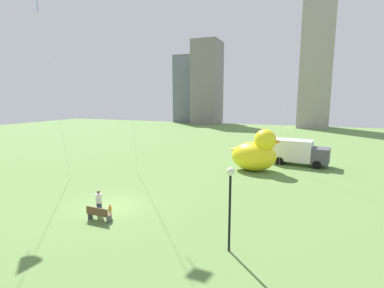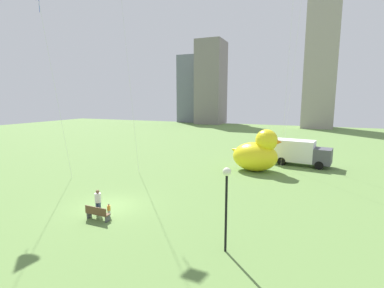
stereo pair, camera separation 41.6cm
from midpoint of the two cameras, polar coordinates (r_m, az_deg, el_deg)
name	(u,v)px [view 1 (the left image)]	position (r m, az deg, el deg)	size (l,w,h in m)	color
ground_plane	(110,207)	(21.00, -16.83, -12.13)	(140.00, 140.00, 0.00)	#638743
park_bench	(98,214)	(18.87, -19.00, -13.15)	(1.62, 0.47, 0.90)	brown
person_adult	(99,201)	(19.65, -18.87, -10.90)	(0.40, 0.40, 1.64)	#38476B
person_child	(110,210)	(19.15, -16.83, -12.70)	(0.21, 0.21, 0.87)	silver
giant_inflatable_duck	(256,153)	(30.18, 12.34, -1.79)	(5.34, 3.43, 4.43)	yellow
lamppost	(230,191)	(13.80, 6.85, -9.34)	(0.41, 0.41, 4.26)	black
box_truck	(297,152)	(34.35, 20.19, -1.57)	(6.59, 3.21, 2.85)	white
city_skyline	(238,75)	(86.97, 9.12, 13.65)	(45.59, 16.45, 39.98)	slate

